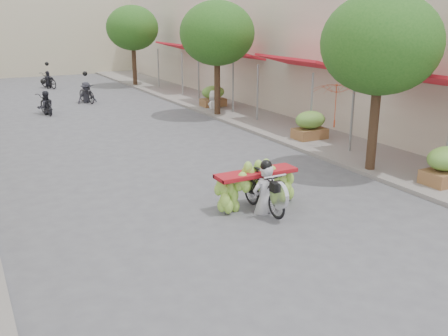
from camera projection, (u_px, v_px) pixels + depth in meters
ground at (307, 270)px, 9.30m from camera, size 120.00×120.00×0.00m
sidewalk_right at (236, 109)px, 25.09m from camera, size 4.00×60.00×0.12m
shophouse_row_right at (331, 47)px, 25.64m from camera, size 9.77×40.00×6.00m
far_building at (21, 29)px, 40.30m from camera, size 20.00×6.00×7.00m
street_tree_near at (381, 44)px, 14.00m from camera, size 3.40×3.40×5.25m
street_tree_mid at (217, 34)px, 22.43m from camera, size 3.40×3.40×5.25m
street_tree_far at (132, 28)px, 32.55m from camera, size 3.40×3.40×5.25m
produce_crate_near at (446, 163)px, 13.58m from camera, size 1.20×0.88×1.16m
produce_crate_mid at (310, 123)px, 18.63m from camera, size 1.20×0.88×1.16m
produce_crate_far at (213, 95)px, 25.38m from camera, size 1.20×0.88×1.16m
banana_motorbike at (261, 181)px, 11.98m from camera, size 2.20×1.88×2.23m
market_umbrella at (338, 82)px, 16.92m from camera, size 1.93×1.93×1.58m
pedestrian at (214, 90)px, 24.68m from camera, size 1.03×0.93×1.79m
bg_motorbike_a at (45, 99)px, 23.83m from camera, size 0.84×1.75×1.95m
bg_motorbike_b at (86, 88)px, 26.98m from camera, size 1.15×1.88×1.95m
bg_motorbike_c at (48, 76)px, 32.50m from camera, size 1.15×1.88×1.95m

